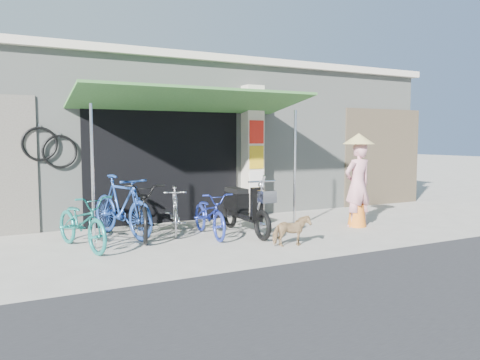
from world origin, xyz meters
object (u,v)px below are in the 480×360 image
bike_black (144,209)px  bike_navy (210,214)px  nun (358,181)px  moped (244,208)px  street_dog (291,231)px  bike_silver (175,210)px  bike_blue (122,206)px  bike_teal (82,222)px

bike_black → bike_navy: size_ratio=1.22×
nun → moped: bearing=-11.5°
bike_black → street_dog: (1.98, -1.85, -0.25)m
bike_black → bike_silver: size_ratio=1.31×
bike_blue → nun: 4.69m
bike_blue → moped: size_ratio=1.00×
bike_teal → bike_black: bike_black is taller
bike_blue → street_dog: bike_blue is taller
bike_teal → bike_black: size_ratio=0.88×
bike_black → bike_blue: bearing=163.4°
bike_silver → bike_navy: bearing=-30.9°
bike_silver → bike_blue: bearing=-169.6°
bike_blue → bike_black: 0.42m
bike_teal → nun: nun is taller
bike_teal → bike_blue: bearing=24.3°
nun → bike_navy: bearing=-10.5°
bike_black → nun: bearing=0.3°
bike_black → bike_silver: 0.62m
bike_teal → nun: (5.33, -0.49, 0.48)m
bike_black → bike_silver: bearing=19.9°
street_dog → bike_teal: bearing=76.1°
bike_silver → nun: bearing=2.1°
bike_teal → bike_black: bearing=6.2°
bike_silver → street_dog: (1.37, -1.92, -0.18)m
bike_black → moped: (1.77, -0.54, -0.02)m
bike_navy → moped: moped is taller
bike_blue → bike_silver: 0.99m
bike_silver → moped: size_ratio=0.78×
bike_teal → moped: bearing=-17.1°
bike_silver → street_dog: bike_silver is taller
bike_teal → nun: size_ratio=0.90×
bike_teal → moped: moped is taller
bike_silver → bike_navy: size_ratio=0.93×
bike_black → nun: size_ratio=1.02×
bike_black → bike_silver: bike_black is taller
moped → bike_navy: bearing=175.1°
street_dog → nun: nun is taller
bike_teal → bike_blue: (0.80, 0.67, 0.12)m
street_dog → bike_blue: bearing=58.6°
street_dog → moped: size_ratio=0.33×
moped → street_dog: bearing=-80.6°
bike_blue → nun: nun is taller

